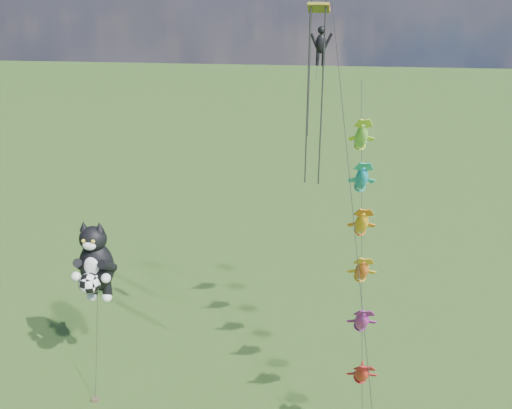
# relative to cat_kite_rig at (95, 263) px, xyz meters

# --- Properties ---
(cat_kite_rig) EXTENTS (2.41, 4.10, 10.57)m
(cat_kite_rig) POSITION_rel_cat_kite_rig_xyz_m (0.00, 0.00, 0.00)
(cat_kite_rig) COLOR brown
(cat_kite_rig) RESTS_ON ground
(fish_windsock_rig) EXTENTS (0.97, 15.97, 18.02)m
(fish_windsock_rig) POSITION_rel_cat_kite_rig_xyz_m (15.58, -0.59, 2.16)
(fish_windsock_rig) COLOR brown
(fish_windsock_rig) RESTS_ON ground
(parafoil_rig) EXTENTS (4.70, 17.06, 26.78)m
(parafoil_rig) POSITION_rel_cat_kite_rig_xyz_m (12.98, -0.84, 12.37)
(parafoil_rig) COLOR brown
(parafoil_rig) RESTS_ON ground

